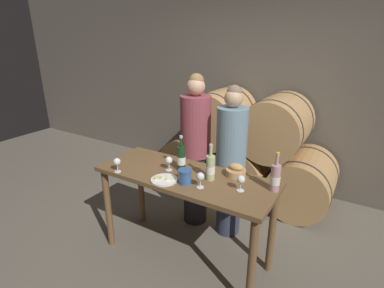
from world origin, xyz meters
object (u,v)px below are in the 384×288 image
object	(u,v)px
cheese_plate	(164,180)
person_right	(231,162)
tasting_table	(185,188)
wine_bottle_red	(181,158)
wine_bottle_white	(211,167)
wine_bottle_rose	(275,178)
wine_glass_left	(169,161)
person_left	(196,151)
blue_crock	(185,176)
wine_glass_center	(200,177)
bread_basket	(236,171)
wine_glass_far_left	(117,162)
wine_glass_right	(241,180)

from	to	relation	value
cheese_plate	person_right	bearing A→B (deg)	71.06
tasting_table	person_right	distance (m)	0.62
wine_bottle_red	wine_bottle_white	bearing A→B (deg)	-5.21
tasting_table	person_right	xyz separation A→B (m)	(0.18, 0.59, 0.07)
wine_bottle_rose	wine_glass_left	size ratio (longest dim) A/B	2.44
person_left	blue_crock	distance (m)	0.80
wine_bottle_red	tasting_table	bearing A→B (deg)	-40.25
person_left	wine_bottle_white	xyz separation A→B (m)	(0.47, -0.55, 0.13)
wine_bottle_white	cheese_plate	xyz separation A→B (m)	(-0.32, -0.23, -0.10)
person_right	wine_bottle_rose	size ratio (longest dim) A/B	4.98
tasting_table	wine_bottle_white	distance (m)	0.34
person_left	wine_bottle_rose	xyz separation A→B (m)	(1.00, -0.46, 0.14)
wine_glass_center	person_right	bearing A→B (deg)	94.47
bread_basket	cheese_plate	distance (m)	0.63
tasting_table	wine_glass_far_left	bearing A→B (deg)	-153.79
wine_glass_center	person_left	bearing A→B (deg)	123.31
person_right	wine_bottle_white	xyz separation A→B (m)	(0.06, -0.55, 0.17)
wine_bottle_red	wine_glass_center	bearing A→B (deg)	-32.53
person_right	wine_glass_far_left	xyz separation A→B (m)	(-0.73, -0.86, 0.16)
person_left	wine_bottle_rose	bearing A→B (deg)	-24.44
person_right	wine_glass_left	bearing A→B (deg)	-120.64
wine_bottle_rose	wine_glass_right	size ratio (longest dim) A/B	2.44
wine_bottle_white	bread_basket	world-z (taller)	wine_bottle_white
person_left	bread_basket	xyz separation A→B (m)	(0.63, -0.37, 0.07)
wine_bottle_red	wine_bottle_white	xyz separation A→B (m)	(0.32, -0.03, -0.00)
wine_bottle_rose	wine_glass_left	bearing A→B (deg)	-171.65
wine_glass_center	tasting_table	bearing A→B (deg)	150.38
tasting_table	cheese_plate	xyz separation A→B (m)	(-0.09, -0.19, 0.14)
person_right	wine_glass_left	size ratio (longest dim) A/B	12.15
wine_glass_left	wine_glass_center	size ratio (longest dim) A/B	1.00
blue_crock	wine_bottle_red	bearing A→B (deg)	129.56
wine_bottle_white	wine_glass_left	xyz separation A→B (m)	(-0.41, -0.04, -0.02)
person_left	person_right	size ratio (longest dim) A/B	1.05
wine_bottle_red	wine_glass_left	world-z (taller)	wine_bottle_red
person_right	bread_basket	size ratio (longest dim) A/B	9.20
wine_glass_far_left	wine_glass_left	xyz separation A→B (m)	(0.38, 0.27, 0.00)
wine_bottle_red	bread_basket	distance (m)	0.50
wine_glass_far_left	wine_glass_right	size ratio (longest dim) A/B	1.00
wine_bottle_red	wine_bottle_rose	world-z (taller)	wine_bottle_red
wine_bottle_rose	wine_glass_right	world-z (taller)	wine_bottle_rose
tasting_table	wine_glass_center	bearing A→B (deg)	-29.62
wine_bottle_white	wine_glass_left	size ratio (longest dim) A/B	2.41
wine_bottle_red	wine_bottle_rose	xyz separation A→B (m)	(0.84, 0.07, -0.00)
person_right	wine_bottle_white	world-z (taller)	person_right
tasting_table	blue_crock	bearing A→B (deg)	-56.75
person_left	wine_glass_center	xyz separation A→B (m)	(0.47, -0.72, 0.12)
wine_bottle_rose	wine_glass_center	size ratio (longest dim) A/B	2.44
bread_basket	wine_glass_left	bearing A→B (deg)	-158.80
tasting_table	cheese_plate	size ratio (longest dim) A/B	7.11
tasting_table	person_right	world-z (taller)	person_right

